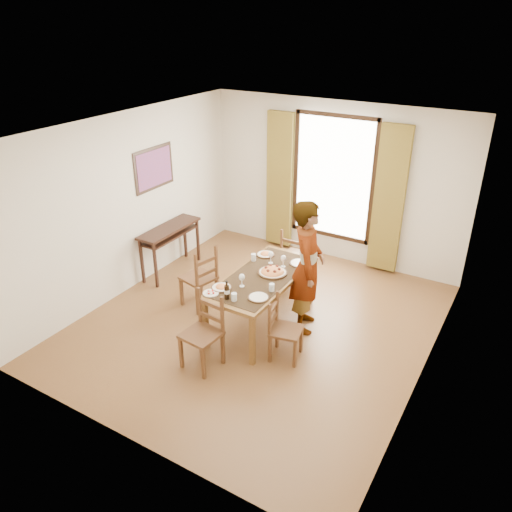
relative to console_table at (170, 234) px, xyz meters
The scene contains 22 objects.
ground 2.22m from the console_table, 16.47° to the right, with size 5.00×5.00×0.00m, color #523019.
room_shell 2.25m from the console_table, 13.10° to the right, with size 4.60×5.10×2.74m.
console_table is the anchor object (origin of this frame).
dining_table 2.16m from the console_table, 15.54° to the right, with size 0.82×1.80×0.76m.
chair_west 1.27m from the console_table, 30.93° to the right, with size 0.52×0.52×0.98m.
chair_north 2.08m from the console_table, 21.41° to the left, with size 0.41×0.41×0.92m.
chair_south 2.58m from the console_table, 41.94° to the right, with size 0.46×0.46×0.95m.
chair_east 2.91m from the console_table, 22.12° to the right, with size 0.44×0.44×0.84m.
man 2.65m from the console_table, ahead, with size 0.66×0.79×1.85m, color gray.
plate_sw 2.12m from the console_table, 32.27° to the right, with size 0.27×0.27×0.05m, color silver, non-canonical shape.
plate_se 2.57m from the console_table, 25.29° to the right, with size 0.27×0.27×0.05m, color silver, non-canonical shape.
plate_nw 1.80m from the console_table, ahead, with size 0.27×0.27×0.05m, color silver, non-canonical shape.
plate_ne 2.35m from the console_table, ahead, with size 0.27×0.27×0.05m, color silver, non-canonical shape.
pasta_platter 2.21m from the console_table, 11.63° to the right, with size 0.40×0.40×0.10m, color red, non-canonical shape.
caprese_plate 2.19m from the console_table, 36.84° to the right, with size 0.20×0.20×0.04m, color silver, non-canonical shape.
wine_glass_a 2.21m from the console_table, 25.62° to the right, with size 0.08×0.08×0.18m, color white, non-canonical shape.
wine_glass_b 2.21m from the console_table, ahead, with size 0.08×0.08×0.18m, color white, non-canonical shape.
wine_glass_c 2.01m from the console_table, ahead, with size 0.08×0.08×0.18m, color white, non-canonical shape.
tumbler_a 2.53m from the console_table, 19.83° to the right, with size 0.07×0.07×0.10m, color silver.
tumbler_b 1.76m from the console_table, ahead, with size 0.07×0.07×0.10m, color silver.
tumbler_c 2.46m from the console_table, 31.80° to the right, with size 0.07×0.07×0.10m, color silver.
wine_bottle 2.39m from the console_table, 33.19° to the right, with size 0.07×0.07×0.25m, color black, non-canonical shape.
Camera 1 is at (2.97, -5.07, 3.98)m, focal length 35.00 mm.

